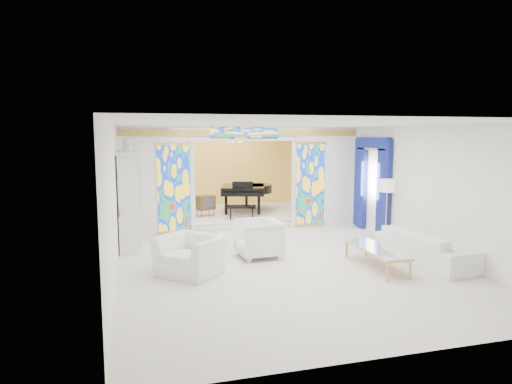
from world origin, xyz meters
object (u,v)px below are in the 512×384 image
object	(u,v)px
armchair_right	(258,238)
sofa	(425,247)
armchair_left	(191,255)
tv_console	(205,203)
china_cabinet	(130,201)
coffee_table	(376,249)
grand_piano	(247,190)

from	to	relation	value
armchair_right	sofa	size ratio (longest dim) A/B	0.39
armchair_right	sofa	world-z (taller)	armchair_right
armchair_left	tv_console	size ratio (longest dim) A/B	1.78
armchair_right	tv_console	bearing A→B (deg)	-177.84
armchair_left	tv_console	distance (m)	5.55
china_cabinet	sofa	xyz separation A→B (m)	(6.17, -3.05, -0.82)
coffee_table	tv_console	distance (m)	6.57
armchair_left	coffee_table	distance (m)	3.84
armchair_right	grand_piano	distance (m)	5.31
sofa	armchair_right	bearing A→B (deg)	61.43
armchair_left	grand_piano	bearing A→B (deg)	109.84
sofa	grand_piano	xyz separation A→B (m)	(-2.31, 6.60, 0.55)
coffee_table	tv_console	xyz separation A→B (m)	(-2.64, 6.02, 0.22)
grand_piano	tv_console	distance (m)	1.68
china_cabinet	tv_console	distance (m)	3.78
armchair_left	coffee_table	xyz separation A→B (m)	(3.80, -0.59, 0.00)
sofa	coffee_table	size ratio (longest dim) A/B	1.26
china_cabinet	coffee_table	bearing A→B (deg)	-31.86
armchair_left	grand_piano	world-z (taller)	grand_piano
armchair_right	coffee_table	distance (m)	2.60
armchair_left	coffee_table	bearing A→B (deg)	35.12
armchair_left	armchair_right	size ratio (longest dim) A/B	1.24
armchair_left	armchair_right	world-z (taller)	armchair_right
coffee_table	grand_piano	size ratio (longest dim) A/B	0.69
armchair_right	coffee_table	world-z (taller)	armchair_right
grand_piano	tv_console	xyz separation A→B (m)	(-1.54, -0.61, -0.29)
china_cabinet	armchair_left	bearing A→B (deg)	-65.12
china_cabinet	armchair_left	size ratio (longest dim) A/B	2.28
sofa	grand_piano	bearing A→B (deg)	13.51
grand_piano	china_cabinet	bearing A→B (deg)	-121.62
armchair_left	sofa	xyz separation A→B (m)	(5.01, -0.56, -0.03)
armchair_right	tv_console	size ratio (longest dim) A/B	1.43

